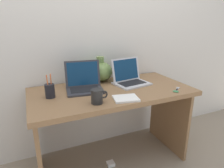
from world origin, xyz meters
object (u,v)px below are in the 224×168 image
object	(u,v)px
coffee_mug	(97,96)
power_brick	(111,164)
scissors	(176,90)
laptop_left	(84,82)
laptop_right	(129,77)
green_vase	(100,71)
notebook_stack	(126,98)
pen_cup	(50,91)

from	to	relation	value
coffee_mug	power_brick	xyz separation A→B (m)	(0.18, 0.17, -0.78)
scissors	laptop_left	bearing A→B (deg)	153.63
laptop_right	scissors	distance (m)	0.45
green_vase	coffee_mug	size ratio (longest dim) A/B	1.89
notebook_stack	pen_cup	world-z (taller)	pen_cup
laptop_left	scissors	world-z (taller)	laptop_left
pen_cup	scissors	world-z (taller)	pen_cup
pen_cup	scissors	bearing A→B (deg)	-15.22
scissors	pen_cup	bearing A→B (deg)	164.78
green_vase	power_brick	distance (m)	0.90
notebook_stack	power_brick	distance (m)	0.76
laptop_left	laptop_right	distance (m)	0.44
coffee_mug	pen_cup	distance (m)	0.39
coffee_mug	power_brick	distance (m)	0.82
green_vase	notebook_stack	world-z (taller)	green_vase
laptop_right	power_brick	xyz separation A→B (m)	(-0.26, -0.16, -0.79)
coffee_mug	scissors	size ratio (longest dim) A/B	0.98
green_vase	pen_cup	distance (m)	0.58
laptop_right	scissors	world-z (taller)	laptop_right
pen_cup	coffee_mug	bearing A→B (deg)	-39.60
notebook_stack	power_brick	bearing A→B (deg)	103.61
coffee_mug	notebook_stack	bearing A→B (deg)	-5.19
power_brick	pen_cup	bearing A→B (deg)	170.63
notebook_stack	laptop_right	bearing A→B (deg)	58.27
laptop_right	notebook_stack	bearing A→B (deg)	-121.73
green_vase	scissors	bearing A→B (deg)	-47.57
laptop_right	power_brick	distance (m)	0.85
scissors	power_brick	size ratio (longest dim) A/B	1.86
green_vase	pen_cup	xyz separation A→B (m)	(-0.51, -0.26, -0.04)
laptop_left	power_brick	bearing A→B (deg)	-40.91
laptop_right	power_brick	bearing A→B (deg)	-149.06
green_vase	laptop_right	bearing A→B (deg)	-40.16
notebook_stack	power_brick	world-z (taller)	notebook_stack
laptop_right	scissors	bearing A→B (deg)	-52.38
green_vase	power_brick	xyz separation A→B (m)	(-0.04, -0.34, -0.83)
power_brick	scissors	bearing A→B (deg)	-20.21
laptop_left	green_vase	bearing A→B (deg)	39.68
laptop_right	green_vase	size ratio (longest dim) A/B	1.42
laptop_right	notebook_stack	world-z (taller)	laptop_right
power_brick	laptop_left	bearing A→B (deg)	139.09
coffee_mug	scissors	distance (m)	0.71
green_vase	power_brick	world-z (taller)	green_vase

